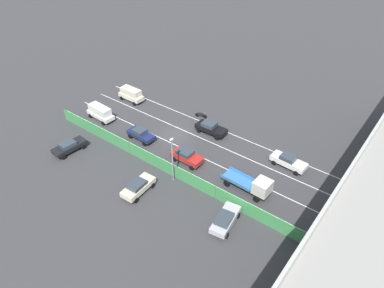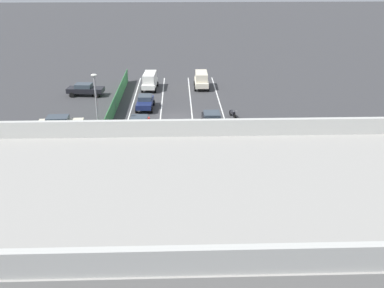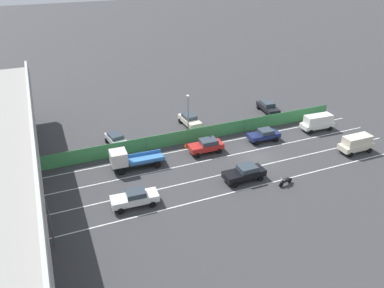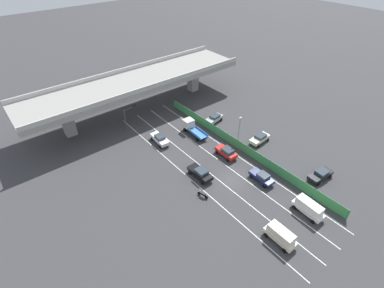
% 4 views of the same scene
% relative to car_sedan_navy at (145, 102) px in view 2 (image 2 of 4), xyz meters
% --- Properties ---
extents(ground_plane, '(300.00, 300.00, 0.00)m').
position_rel_car_sedan_navy_xyz_m(ground_plane, '(-3.61, 3.20, -0.87)').
color(ground_plane, '#38383A').
extents(lane_line_left_edge, '(0.14, 45.84, 0.01)m').
position_rel_car_sedan_navy_xyz_m(lane_line_left_edge, '(-8.87, 8.12, -0.86)').
color(lane_line_left_edge, silver).
rests_on(lane_line_left_edge, ground).
extents(lane_line_mid_left, '(0.14, 45.84, 0.01)m').
position_rel_car_sedan_navy_xyz_m(lane_line_mid_left, '(-5.36, 8.12, -0.86)').
color(lane_line_mid_left, silver).
rests_on(lane_line_mid_left, ground).
extents(lane_line_mid_right, '(0.14, 45.84, 0.01)m').
position_rel_car_sedan_navy_xyz_m(lane_line_mid_right, '(-1.86, 8.12, -0.86)').
color(lane_line_mid_right, silver).
rests_on(lane_line_mid_right, ground).
extents(lane_line_right_edge, '(0.14, 45.84, 0.01)m').
position_rel_car_sedan_navy_xyz_m(lane_line_right_edge, '(1.65, 8.12, -0.86)').
color(lane_line_right_edge, silver).
rests_on(lane_line_right_edge, ground).
extents(elevated_overpass, '(49.65, 11.82, 8.17)m').
position_rel_car_sedan_navy_xyz_m(elevated_overpass, '(-3.61, 33.05, 5.64)').
color(elevated_overpass, gray).
rests_on(elevated_overpass, ground).
extents(green_fence, '(0.10, 41.94, 1.85)m').
position_rel_car_sedan_navy_xyz_m(green_fence, '(3.33, 8.12, 0.06)').
color(green_fence, '#3D8E4C').
rests_on(green_fence, ground).
extents(car_sedan_navy, '(2.09, 4.30, 1.57)m').
position_rel_car_sedan_navy_xyz_m(car_sedan_navy, '(0.00, 0.00, 0.00)').
color(car_sedan_navy, navy).
rests_on(car_sedan_navy, ground).
extents(car_hatchback_white, '(2.16, 4.74, 1.70)m').
position_rel_car_sedan_navy_xyz_m(car_hatchback_white, '(-7.11, 19.33, 0.05)').
color(car_hatchback_white, silver).
rests_on(car_hatchback_white, ground).
extents(car_van_cream, '(2.00, 4.39, 2.19)m').
position_rel_car_sedan_navy_xyz_m(car_van_cream, '(-7.01, -8.90, 0.37)').
color(car_van_cream, beige).
rests_on(car_van_cream, ground).
extents(car_sedan_black, '(2.10, 4.68, 1.71)m').
position_rel_car_sedan_navy_xyz_m(car_sedan_black, '(-7.24, 7.03, 0.06)').
color(car_sedan_black, black).
rests_on(car_sedan_black, ground).
extents(car_sedan_red, '(2.12, 4.30, 1.72)m').
position_rel_car_sedan_navy_xyz_m(car_sedan_red, '(0.06, 8.31, 0.08)').
color(car_sedan_red, red).
rests_on(car_sedan_red, ground).
extents(car_van_white, '(2.15, 4.76, 2.22)m').
position_rel_car_sedan_navy_xyz_m(car_van_white, '(-0.08, -8.58, 0.39)').
color(car_van_white, silver).
rests_on(car_van_white, ground).
extents(flatbed_truck_blue, '(2.41, 6.19, 2.47)m').
position_rel_car_sedan_navy_xyz_m(flatbed_truck_blue, '(-0.08, 18.29, 0.41)').
color(flatbed_truck_blue, black).
rests_on(flatbed_truck_blue, ground).
extents(motorcycle, '(0.71, 1.92, 0.93)m').
position_rel_car_sedan_navy_xyz_m(motorcycle, '(-9.81, 3.43, -0.41)').
color(motorcycle, black).
rests_on(motorcycle, ground).
extents(parked_sedan_dark, '(4.71, 2.36, 1.58)m').
position_rel_car_sedan_navy_xyz_m(parked_sedan_dark, '(8.00, -5.73, 0.02)').
color(parked_sedan_dark, black).
rests_on(parked_sedan_dark, ground).
extents(parked_sedan_cream, '(4.54, 2.24, 1.63)m').
position_rel_car_sedan_navy_xyz_m(parked_sedan_cream, '(8.06, 7.27, 0.05)').
color(parked_sedan_cream, beige).
rests_on(parked_sedan_cream, ground).
extents(parked_wagon_silver, '(4.82, 2.57, 1.58)m').
position_rel_car_sedan_navy_xyz_m(parked_wagon_silver, '(6.03, 18.22, 0.02)').
color(parked_wagon_silver, '#B2B5B7').
rests_on(parked_wagon_silver, ground).
extents(traffic_light, '(3.03, 0.54, 4.91)m').
position_rel_car_sedan_navy_xyz_m(traffic_light, '(-8.95, 27.33, 2.63)').
color(traffic_light, '#47474C').
rests_on(traffic_light, ground).
extents(street_lamp, '(0.60, 0.36, 6.38)m').
position_rel_car_sedan_navy_xyz_m(street_lamp, '(3.89, 9.19, 3.06)').
color(street_lamp, gray).
rests_on(street_lamp, ground).
extents(traffic_cone, '(0.47, 0.47, 0.69)m').
position_rel_car_sedan_navy_xyz_m(traffic_cone, '(2.12, 10.27, -0.55)').
color(traffic_cone, orange).
rests_on(traffic_cone, ground).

